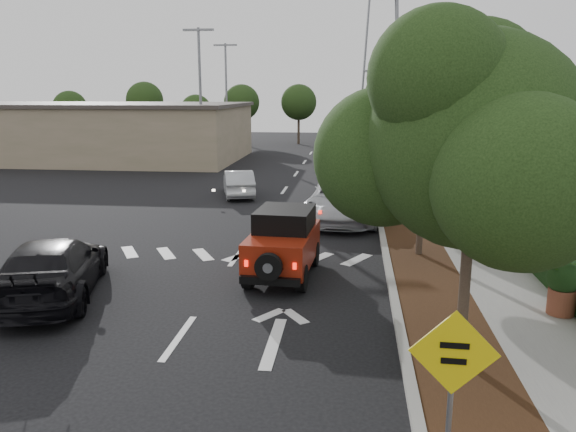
% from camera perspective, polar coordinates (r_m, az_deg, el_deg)
% --- Properties ---
extents(ground, '(120.00, 120.00, 0.00)m').
position_cam_1_polar(ground, '(12.17, -11.04, -12.05)').
color(ground, black).
rests_on(ground, ground).
extents(curb, '(0.20, 70.00, 0.15)m').
position_cam_1_polar(curb, '(23.07, 9.18, 0.01)').
color(curb, '#9E9B93').
rests_on(curb, ground).
extents(planting_strip, '(1.80, 70.00, 0.12)m').
position_cam_1_polar(planting_strip, '(23.14, 11.66, -0.08)').
color(planting_strip, black).
rests_on(planting_strip, ground).
extents(sidewalk, '(2.00, 70.00, 0.12)m').
position_cam_1_polar(sidewalk, '(23.39, 16.29, -0.20)').
color(sidewalk, gray).
rests_on(sidewalk, ground).
extents(hedge, '(0.80, 70.00, 0.80)m').
position_cam_1_polar(hedge, '(23.60, 19.70, 0.52)').
color(hedge, black).
rests_on(hedge, ground).
extents(commercial_building, '(22.00, 12.00, 4.00)m').
position_cam_1_polar(commercial_building, '(45.07, -19.21, 8.02)').
color(commercial_building, '#83785A').
rests_on(commercial_building, ground).
extents(transmission_tower, '(7.00, 4.00, 28.00)m').
position_cam_1_polar(transmission_tower, '(58.78, 9.14, 7.49)').
color(transmission_tower, slate).
rests_on(transmission_tower, ground).
extents(street_tree_near, '(3.80, 3.80, 5.92)m').
position_cam_1_polar(street_tree_near, '(11.39, 16.98, -14.17)').
color(street_tree_near, black).
rests_on(street_tree_near, ground).
extents(street_tree_mid, '(3.20, 3.20, 5.32)m').
position_cam_1_polar(street_tree_mid, '(17.86, 13.10, -4.11)').
color(street_tree_mid, black).
rests_on(street_tree_mid, ground).
extents(street_tree_far, '(3.40, 3.40, 5.62)m').
position_cam_1_polar(street_tree_far, '(24.13, 11.45, 0.29)').
color(street_tree_far, black).
rests_on(street_tree_far, ground).
extents(light_pole_a, '(2.00, 0.22, 9.00)m').
position_cam_1_polar(light_pole_a, '(38.19, -8.64, 4.85)').
color(light_pole_a, slate).
rests_on(light_pole_a, ground).
extents(light_pole_b, '(2.00, 0.22, 9.00)m').
position_cam_1_polar(light_pole_b, '(50.00, -6.15, 6.71)').
color(light_pole_b, slate).
rests_on(light_pole_b, ground).
extents(red_jeep, '(1.84, 3.72, 1.86)m').
position_cam_1_polar(red_jeep, '(15.55, -0.37, -2.62)').
color(red_jeep, black).
rests_on(red_jeep, ground).
extents(silver_suv_ahead, '(3.10, 6.07, 1.64)m').
position_cam_1_polar(silver_suv_ahead, '(22.37, 5.72, 1.67)').
color(silver_suv_ahead, '#B0B2B8').
rests_on(silver_suv_ahead, ground).
extents(black_suv_oncoming, '(3.42, 5.50, 1.49)m').
position_cam_1_polar(black_suv_oncoming, '(15.09, -22.80, -4.92)').
color(black_suv_oncoming, black).
rests_on(black_suv_oncoming, ground).
extents(silver_sedan_oncoming, '(2.34, 4.09, 1.28)m').
position_cam_1_polar(silver_sedan_oncoming, '(27.56, -5.05, 3.35)').
color(silver_sedan_oncoming, '#B1B4BA').
rests_on(silver_sedan_oncoming, ground).
extents(parked_suv, '(5.14, 2.85, 1.65)m').
position_cam_1_polar(parked_suv, '(38.96, -12.46, 6.08)').
color(parked_suv, '#A6A9AD').
rests_on(parked_suv, ground).
extents(speed_hump_sign, '(1.10, 0.10, 2.34)m').
position_cam_1_polar(speed_hump_sign, '(7.44, 16.35, -15.18)').
color(speed_hump_sign, slate).
rests_on(speed_hump_sign, ground).
extents(terracotta_planter, '(0.74, 0.74, 1.29)m').
position_cam_1_polar(terracotta_planter, '(13.96, 26.17, -6.07)').
color(terracotta_planter, brown).
rests_on(terracotta_planter, ground).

